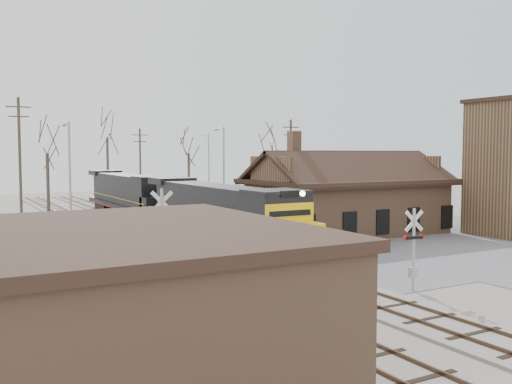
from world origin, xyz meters
TOP-DOWN VIEW (x-y plane):
  - ground at (0.00, 0.00)m, footprint 140.00×140.00m
  - road at (0.00, 0.00)m, footprint 60.00×9.00m
  - parking_lot at (18.00, 4.00)m, footprint 22.00×26.00m
  - track_main at (0.00, 15.00)m, footprint 3.40×90.00m
  - track_siding at (-4.50, 15.00)m, footprint 3.40×90.00m
  - depot at (11.99, 12.00)m, footprint 15.20×9.31m
  - commercial_building at (-13.00, -8.00)m, footprint 12.40×10.40m
  - locomotive_lead at (0.00, 9.55)m, footprint 2.92×19.56m
  - locomotive_trailing at (0.00, 29.39)m, footprint 2.92×19.56m
  - crossbuck_near at (2.88, -4.23)m, footprint 1.08×0.28m
  - crossbuck_far at (-5.88, 4.53)m, footprint 1.19×0.59m
  - streetlight_a at (-7.66, 18.40)m, footprint 0.25×2.04m
  - streetlight_b at (6.89, 23.55)m, footprint 0.25×2.04m
  - streetlight_c at (11.47, 36.84)m, footprint 0.25×2.04m
  - utility_pole_a at (-9.68, 28.33)m, footprint 2.00×0.24m
  - utility_pole_b at (5.93, 44.60)m, footprint 2.00×0.24m
  - utility_pole_c at (16.45, 27.08)m, footprint 2.00×0.24m
  - tree_b at (-6.30, 35.72)m, footprint 4.14×4.14m
  - tree_c at (2.78, 47.76)m, footprint 5.40×5.40m
  - tree_d at (10.39, 40.02)m, footprint 4.11×4.11m
  - tree_e at (18.50, 35.10)m, footprint 4.34×4.34m

SIDE VIEW (x-z plane):
  - ground at x=0.00m, z-range 0.00..0.00m
  - road at x=0.00m, z-range 0.00..0.03m
  - parking_lot at x=18.00m, z-range 0.01..0.04m
  - track_main at x=0.00m, z-range -0.05..0.19m
  - track_siding at x=-4.50m, z-range -0.05..0.19m
  - crossbuck_near at x=2.88m, z-range -0.10..3.68m
  - crossbuck_far at x=-5.88m, z-range -0.16..4.28m
  - commercial_building at x=-13.00m, z-range 0.01..4.31m
  - locomotive_trailing at x=0.00m, z-range 0.23..4.33m
  - locomotive_lead at x=0.00m, z-range 0.11..4.45m
  - depot at x=11.99m, z-range -1.54..6.36m
  - streetlight_a at x=-7.66m, z-range 0.53..8.95m
  - streetlight_c at x=11.47m, z-range 0.53..8.99m
  - streetlight_b at x=6.89m, z-range 0.53..9.08m
  - utility_pole_b at x=5.93m, z-range 0.22..9.41m
  - utility_pole_c at x=16.45m, z-range 0.22..9.91m
  - utility_pole_a at x=-9.68m, z-range 0.23..11.10m
  - tree_d at x=10.39m, z-range 2.13..12.19m
  - tree_b at x=-6.30m, z-range 2.15..12.28m
  - tree_e at x=18.50m, z-range 2.25..12.88m
  - tree_c at x=2.78m, z-range 2.82..16.06m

